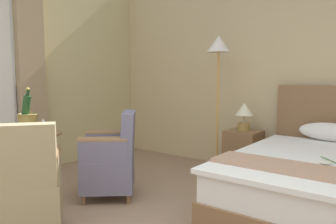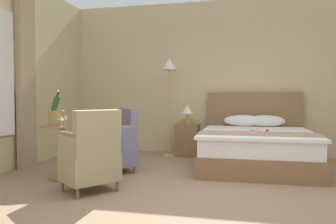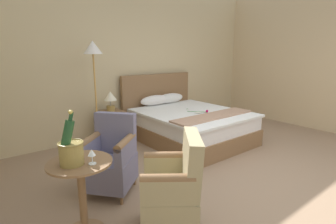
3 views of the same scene
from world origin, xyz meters
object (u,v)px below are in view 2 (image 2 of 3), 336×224
(bed, at_px, (256,146))
(wine_glass_near_edge, at_px, (65,118))
(bedside_lamp, at_px, (188,112))
(armchair_by_window, at_px, (117,144))
(nightstand, at_px, (187,140))
(wine_glass_near_bucket, at_px, (62,119))
(armchair_facing_bed, at_px, (91,155))
(side_table_round, at_px, (62,148))
(champagne_bucket, at_px, (56,115))
(floor_lamp_brass, at_px, (169,76))

(bed, height_order, wine_glass_near_edge, bed)
(bedside_lamp, height_order, armchair_by_window, bedside_lamp)
(nightstand, height_order, bedside_lamp, bedside_lamp)
(bed, xyz_separation_m, nightstand, (-1.22, 0.73, -0.03))
(wine_glass_near_bucket, distance_m, armchair_by_window, 0.93)
(bedside_lamp, bearing_deg, nightstand, 0.00)
(nightstand, bearing_deg, bed, -30.95)
(nightstand, xyz_separation_m, armchair_facing_bed, (-0.69, -2.65, 0.13))
(bed, xyz_separation_m, side_table_round, (-2.57, -1.42, 0.09))
(wine_glass_near_bucket, distance_m, armchair_facing_bed, 0.80)
(champagne_bucket, height_order, armchair_facing_bed, champagne_bucket)
(bedside_lamp, distance_m, champagne_bucket, 2.60)
(floor_lamp_brass, bearing_deg, bedside_lamp, 20.91)
(side_table_round, xyz_separation_m, champagne_bucket, (-0.07, -0.02, 0.44))
(armchair_facing_bed, bearing_deg, wine_glass_near_bucket, 147.70)
(armchair_by_window, bearing_deg, wine_glass_near_bucket, -125.60)
(bed, bearing_deg, armchair_facing_bed, -134.97)
(side_table_round, bearing_deg, nightstand, 57.91)
(bed, relative_size, armchair_facing_bed, 2.23)
(bed, relative_size, nightstand, 3.56)
(wine_glass_near_bucket, relative_size, wine_glass_near_edge, 0.97)
(champagne_bucket, distance_m, wine_glass_near_edge, 0.16)
(wine_glass_near_bucket, height_order, armchair_facing_bed, armchair_facing_bed)
(champagne_bucket, distance_m, wine_glass_near_bucket, 0.18)
(wine_glass_near_edge, bearing_deg, floor_lamp_brass, 61.04)
(armchair_by_window, distance_m, armchair_facing_bed, 1.06)
(side_table_round, xyz_separation_m, wine_glass_near_edge, (-0.02, 0.13, 0.40))
(bedside_lamp, height_order, champagne_bucket, champagne_bucket)
(wine_glass_near_edge, relative_size, armchair_by_window, 0.15)
(champagne_bucket, height_order, armchair_by_window, champagne_bucket)
(bedside_lamp, xyz_separation_m, floor_lamp_brass, (-0.32, -0.12, 0.68))
(floor_lamp_brass, height_order, armchair_facing_bed, floor_lamp_brass)
(bed, height_order, champagne_bucket, bed)
(wine_glass_near_edge, bearing_deg, armchair_facing_bed, -42.19)
(wine_glass_near_edge, bearing_deg, armchair_by_window, 36.88)
(nightstand, relative_size, bedside_lamp, 1.64)
(bed, xyz_separation_m, floor_lamp_brass, (-1.54, 0.61, 1.18))
(champagne_bucket, bearing_deg, nightstand, 56.75)
(floor_lamp_brass, relative_size, side_table_round, 2.54)
(wine_glass_near_bucket, bearing_deg, armchair_by_window, 54.40)
(bed, distance_m, floor_lamp_brass, 2.04)
(champagne_bucket, bearing_deg, bedside_lamp, 56.75)
(nightstand, bearing_deg, side_table_round, -122.09)
(bed, xyz_separation_m, armchair_facing_bed, (-1.91, -1.91, 0.10))
(side_table_round, distance_m, wine_glass_near_edge, 0.42)
(champagne_bucket, relative_size, wine_glass_near_bucket, 3.54)
(bed, xyz_separation_m, wine_glass_near_bucket, (-2.50, -1.54, 0.49))
(bed, xyz_separation_m, wine_glass_near_edge, (-2.60, -1.29, 0.49))
(side_table_round, distance_m, wine_glass_near_bucket, 0.42)
(nightstand, height_order, side_table_round, side_table_round)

